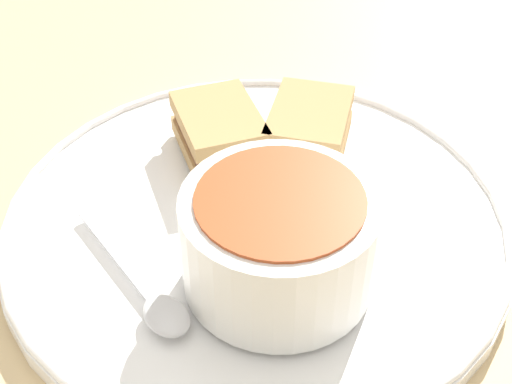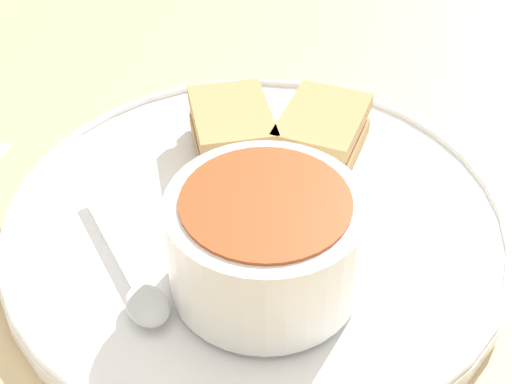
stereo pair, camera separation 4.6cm
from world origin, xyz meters
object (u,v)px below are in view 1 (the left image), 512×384
Objects in this scene: sandwich_half_far at (219,131)px; spoon at (157,304)px; soup_bowl at (279,240)px; sandwich_half_near at (309,128)px.

spoon is at bearing 26.57° from sandwich_half_far.
sandwich_half_near is at bearing -152.95° from soup_bowl.
spoon is at bearing -33.31° from soup_bowl.
spoon is 1.37× the size of sandwich_half_far.
soup_bowl reaches higher than sandwich_half_near.
sandwich_half_far is (0.04, -0.05, 0.00)m from sandwich_half_near.
sandwich_half_near is (-0.12, -0.06, -0.01)m from soup_bowl.
soup_bowl is 0.08m from spoon.
soup_bowl is 0.13m from sandwich_half_far.
sandwich_half_near is 0.98× the size of sandwich_half_far.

